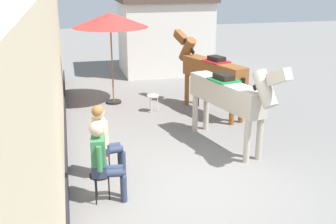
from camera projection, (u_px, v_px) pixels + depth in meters
ground_plane at (166, 129)px, 10.07m from camera, size 40.00×40.00×0.00m
pub_facade_wall at (51, 91)px, 7.62m from camera, size 0.34×14.00×3.40m
distant_cottage at (165, 24)px, 15.40m from camera, size 3.40×2.60×3.50m
seated_visitor_near at (103, 158)px, 6.66m from camera, size 0.61×0.49×1.39m
seated_visitor_far at (104, 137)px, 7.49m from camera, size 0.61×0.49×1.39m
saddled_horse_near at (230, 95)px, 8.71m from camera, size 1.03×2.93×2.06m
saddled_horse_far at (210, 70)px, 10.94m from camera, size 1.23×2.88×2.06m
cafe_parasol at (110, 20)px, 11.31m from camera, size 2.10×2.10×2.58m
spare_stool_white at (153, 97)px, 11.20m from camera, size 0.32×0.32×0.46m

